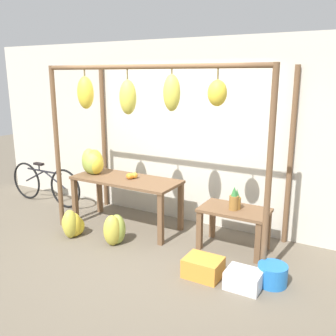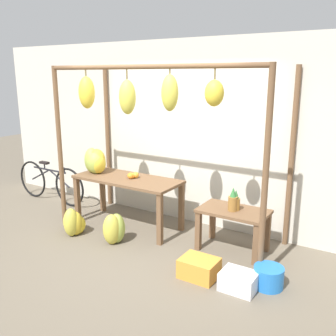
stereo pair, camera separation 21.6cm
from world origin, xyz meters
name	(u,v)px [view 2 (the right image)]	position (x,y,z in m)	size (l,w,h in m)	color
ground_plane	(137,253)	(0.00, 0.00, 0.00)	(20.00, 20.00, 0.00)	#665B4C
shop_wall_back	(189,134)	(0.00, 1.39, 1.40)	(8.00, 0.08, 2.80)	beige
stall_awning	(150,115)	(-0.06, 0.42, 1.77)	(3.23, 1.23, 2.40)	brown
display_table_main	(128,185)	(-0.65, 0.66, 0.66)	(1.65, 0.69, 0.77)	brown
display_table_side	(233,218)	(1.03, 0.73, 0.45)	(0.89, 0.54, 0.57)	brown
banana_pile_on_table	(96,162)	(-1.25, 0.63, 0.95)	(0.47, 0.38, 0.40)	gold
orange_pile	(132,176)	(-0.58, 0.68, 0.81)	(0.16, 0.17, 0.09)	orange
pineapple_cluster	(234,201)	(1.04, 0.71, 0.70)	(0.14, 0.16, 0.31)	olive
banana_pile_ground_left	(73,223)	(-1.14, -0.02, 0.18)	(0.40, 0.41, 0.42)	gold
banana_pile_ground_right	(115,229)	(-0.44, 0.08, 0.21)	(0.34, 0.41, 0.43)	#9EB247
fruit_crate_white	(199,268)	(0.97, -0.11, 0.11)	(0.42, 0.34, 0.23)	orange
blue_bucket	(268,277)	(1.72, 0.11, 0.12)	(0.33, 0.33, 0.24)	blue
parked_bicycle	(50,182)	(-2.58, 0.83, 0.36)	(1.69, 0.08, 0.74)	black
fruit_crate_purple	(239,281)	(1.46, -0.12, 0.10)	(0.38, 0.30, 0.20)	silver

